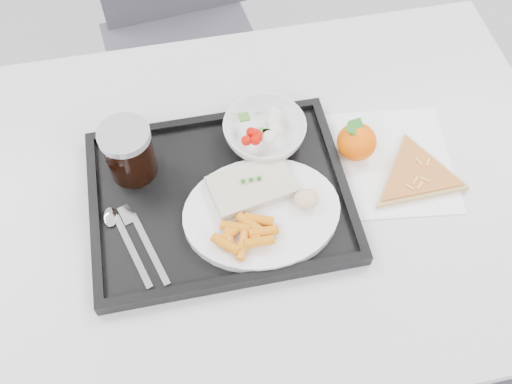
{
  "coord_description": "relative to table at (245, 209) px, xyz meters",
  "views": [
    {
      "loc": [
        -0.09,
        -0.24,
        1.62
      ],
      "look_at": [
        0.02,
        0.28,
        0.77
      ],
      "focal_mm": 40.0,
      "sensor_mm": 36.0,
      "label": 1
    }
  ],
  "objects": [
    {
      "name": "room",
      "position": [
        0.0,
        -0.3,
        0.72
      ],
      "size": [
        6.04,
        7.04,
        2.84
      ],
      "color": "gray",
      "rests_on": "ground"
    },
    {
      "name": "table",
      "position": [
        0.0,
        0.0,
        0.0
      ],
      "size": [
        1.2,
        0.8,
        0.75
      ],
      "color": "silver",
      "rests_on": "ground"
    },
    {
      "name": "chair",
      "position": [
        -0.05,
        0.72,
        -0.15
      ],
      "size": [
        0.47,
        0.47,
        0.93
      ],
      "color": "#3F3E46",
      "rests_on": "ground"
    },
    {
      "name": "tray",
      "position": [
        -0.05,
        -0.01,
        0.08
      ],
      "size": [
        0.45,
        0.35,
        0.03
      ],
      "color": "black",
      "rests_on": "table"
    },
    {
      "name": "dinner_plate",
      "position": [
        0.02,
        -0.07,
        0.09
      ],
      "size": [
        0.27,
        0.27,
        0.02
      ],
      "color": "white",
      "rests_on": "tray"
    },
    {
      "name": "fish_fillet",
      "position": [
        0.01,
        -0.02,
        0.11
      ],
      "size": [
        0.16,
        0.11,
        0.03
      ],
      "color": "beige",
      "rests_on": "dinner_plate"
    },
    {
      "name": "bread_roll",
      "position": [
        0.09,
        -0.07,
        0.12
      ],
      "size": [
        0.05,
        0.04,
        0.03
      ],
      "color": "#E3B27C",
      "rests_on": "dinner_plate"
    },
    {
      "name": "salad_bowl",
      "position": [
        0.06,
        0.09,
        0.11
      ],
      "size": [
        0.15,
        0.15,
        0.05
      ],
      "color": "white",
      "rests_on": "tray"
    },
    {
      "name": "cola_glass",
      "position": [
        -0.19,
        0.07,
        0.14
      ],
      "size": [
        0.09,
        0.09,
        0.11
      ],
      "color": "black",
      "rests_on": "tray"
    },
    {
      "name": "cutlery",
      "position": [
        -0.21,
        -0.06,
        0.08
      ],
      "size": [
        0.11,
        0.17,
        0.01
      ],
      "color": "silver",
      "rests_on": "tray"
    },
    {
      "name": "napkin",
      "position": [
        0.26,
        0.01,
        0.07
      ],
      "size": [
        0.28,
        0.27,
        0.0
      ],
      "color": "white",
      "rests_on": "table"
    },
    {
      "name": "tangerine",
      "position": [
        0.22,
        0.04,
        0.1
      ],
      "size": [
        0.09,
        0.09,
        0.07
      ],
      "color": "orange",
      "rests_on": "napkin"
    },
    {
      "name": "pizza_slice",
      "position": [
        0.31,
        -0.04,
        0.08
      ],
      "size": [
        0.28,
        0.28,
        0.02
      ],
      "color": "tan",
      "rests_on": "napkin"
    },
    {
      "name": "carrot_pile",
      "position": [
        -0.02,
        -0.11,
        0.11
      ],
      "size": [
        0.11,
        0.09,
        0.02
      ],
      "color": "orange",
      "rests_on": "dinner_plate"
    },
    {
      "name": "salad_contents",
      "position": [
        0.06,
        0.09,
        0.12
      ],
      "size": [
        0.09,
        0.08,
        0.02
      ],
      "color": "#B80A02",
      "rests_on": "salad_bowl"
    }
  ]
}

